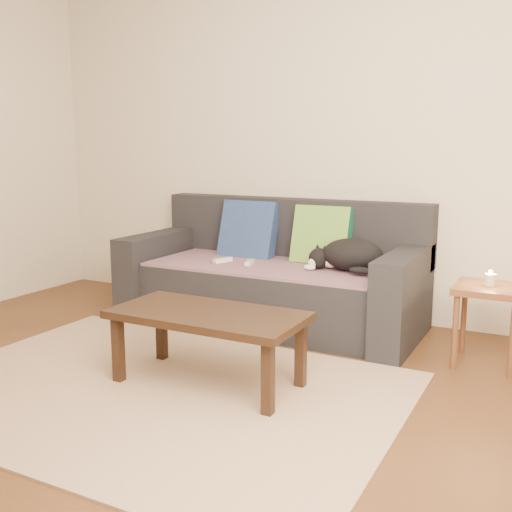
# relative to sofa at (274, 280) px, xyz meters

# --- Properties ---
(ground) EXTENTS (4.50, 4.50, 0.00)m
(ground) POSITION_rel_sofa_xyz_m (0.00, -1.57, -0.31)
(ground) COLOR brown
(ground) RESTS_ON ground
(back_wall) EXTENTS (4.50, 0.04, 2.60)m
(back_wall) POSITION_rel_sofa_xyz_m (0.00, 0.43, 0.99)
(back_wall) COLOR beige
(back_wall) RESTS_ON ground
(sofa) EXTENTS (2.10, 0.94, 0.87)m
(sofa) POSITION_rel_sofa_xyz_m (0.00, 0.00, 0.00)
(sofa) COLOR #232328
(sofa) RESTS_ON ground
(throw_blanket) EXTENTS (1.66, 0.74, 0.02)m
(throw_blanket) POSITION_rel_sofa_xyz_m (0.00, -0.09, 0.12)
(throw_blanket) COLOR #442D54
(throw_blanket) RESTS_ON sofa
(cushion_navy) EXTENTS (0.43, 0.24, 0.45)m
(cushion_navy) POSITION_rel_sofa_xyz_m (-0.30, 0.17, 0.32)
(cushion_navy) COLOR navy
(cushion_navy) RESTS_ON throw_blanket
(cushion_green) EXTENTS (0.41, 0.21, 0.43)m
(cushion_green) POSITION_rel_sofa_xyz_m (0.30, 0.17, 0.32)
(cushion_green) COLOR #0E5B3F
(cushion_green) RESTS_ON throw_blanket
(cat) EXTENTS (0.55, 0.43, 0.22)m
(cat) POSITION_rel_sofa_xyz_m (0.57, -0.03, 0.23)
(cat) COLOR black
(cat) RESTS_ON throw_blanket
(wii_remote_a) EXTENTS (0.07, 0.15, 0.03)m
(wii_remote_a) POSITION_rel_sofa_xyz_m (-0.11, -0.16, 0.15)
(wii_remote_a) COLOR white
(wii_remote_a) RESTS_ON throw_blanket
(wii_remote_b) EXTENTS (0.09, 0.15, 0.03)m
(wii_remote_b) POSITION_rel_sofa_xyz_m (-0.33, -0.16, 0.15)
(wii_remote_b) COLOR white
(wii_remote_b) RESTS_ON throw_blanket
(side_table) EXTENTS (0.38, 0.38, 0.47)m
(side_table) POSITION_rel_sofa_xyz_m (1.47, -0.21, 0.08)
(side_table) COLOR brown
(side_table) RESTS_ON ground
(candle) EXTENTS (0.06, 0.06, 0.09)m
(candle) POSITION_rel_sofa_xyz_m (1.47, -0.21, 0.20)
(candle) COLOR beige
(candle) RESTS_ON side_table
(rug) EXTENTS (2.50, 1.80, 0.01)m
(rug) POSITION_rel_sofa_xyz_m (0.00, -1.42, -0.30)
(rug) COLOR tan
(rug) RESTS_ON ground
(coffee_table) EXTENTS (1.02, 0.51, 0.41)m
(coffee_table) POSITION_rel_sofa_xyz_m (0.21, -1.22, 0.05)
(coffee_table) COLOR black
(coffee_table) RESTS_ON rug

